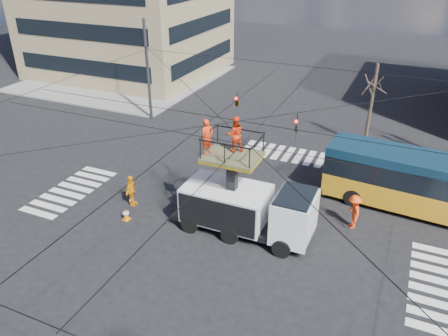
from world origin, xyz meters
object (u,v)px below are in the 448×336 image
city_bus (442,187)px  worker_ground (131,191)px  flagger (354,212)px  traffic_cone (126,214)px  utility_truck (247,198)px

city_bus → worker_ground: size_ratio=6.64×
worker_ground → flagger: (11.56, 2.81, 0.02)m
worker_ground → traffic_cone: bearing=-165.9°
city_bus → traffic_cone: size_ratio=19.47×
worker_ground → flagger: bearing=-83.8°
utility_truck → traffic_cone: 6.62m
utility_truck → traffic_cone: bearing=-166.1°
city_bus → worker_ground: 16.54m
city_bus → flagger: city_bus is taller
flagger → traffic_cone: bearing=-91.9°
flagger → city_bus: bearing=104.4°
utility_truck → traffic_cone: size_ratio=11.19×
utility_truck → city_bus: (8.75, 5.54, -0.27)m
utility_truck → flagger: utility_truck is taller
worker_ground → flagger: 11.90m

